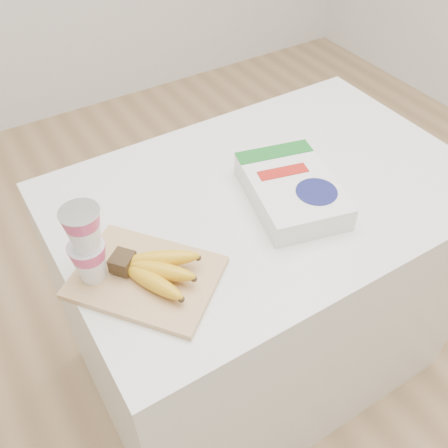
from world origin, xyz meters
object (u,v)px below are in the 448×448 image
Objects in this scene: yogurt_stack at (86,243)px; cereal_box at (291,190)px; table at (261,289)px; bananas at (154,269)px; cutting_board at (146,277)px.

cereal_box is (0.51, -0.01, -0.08)m from yogurt_stack.
yogurt_stack reaches higher than table.
bananas reaches higher than table.
table is at bearing 5.96° from yogurt_stack.
table is 5.69× the size of bananas.
yogurt_stack is at bearing -167.04° from cereal_box.
cereal_box reaches higher than cutting_board.
yogurt_stack is at bearing -174.04° from table.
yogurt_stack is (-0.11, 0.07, 0.08)m from bananas.
cutting_board is 1.61× the size of yogurt_stack.
table is at bearing -23.61° from cutting_board.
cutting_board is at bearing -30.57° from yogurt_stack.
bananas reaches higher than cutting_board.
cereal_box is (0.40, 0.06, -0.01)m from bananas.
cutting_board is 1.55× the size of bananas.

